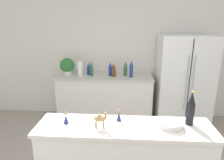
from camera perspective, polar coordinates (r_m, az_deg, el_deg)
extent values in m
cube|color=silver|center=(4.02, 2.73, 7.33)|extent=(8.00, 0.06, 2.55)
cube|color=silver|center=(3.93, -1.98, -5.44)|extent=(1.76, 0.60, 0.89)
cube|color=beige|center=(3.79, -2.04, 1.06)|extent=(1.79, 0.63, 0.03)
cube|color=white|center=(3.88, 19.65, -0.50)|extent=(0.93, 0.68, 1.68)
cube|color=black|center=(3.57, 21.08, -2.08)|extent=(0.01, 0.01, 1.62)
cylinder|color=#B2B5BA|center=(3.52, 20.52, -0.86)|extent=(0.02, 0.02, 0.93)
cylinder|color=#B2B5BA|center=(3.55, 22.06, -0.88)|extent=(0.02, 0.02, 0.93)
cube|color=silver|center=(2.00, 3.59, -13.35)|extent=(1.72, 0.45, 0.03)
cylinder|color=silver|center=(3.91, -12.55, 2.06)|extent=(0.16, 0.16, 0.09)
sphere|color=#2D7033|center=(3.87, -12.68, 4.14)|extent=(0.27, 0.27, 0.27)
cylinder|color=white|center=(3.82, -9.10, 3.29)|extent=(0.11, 0.11, 0.26)
cylinder|color=#2D6033|center=(3.74, -5.86, 2.48)|extent=(0.06, 0.06, 0.18)
cone|color=#2D6033|center=(3.71, -5.92, 4.59)|extent=(0.06, 0.06, 0.10)
cylinder|color=gold|center=(3.70, -5.95, 5.42)|extent=(0.02, 0.02, 0.01)
cylinder|color=#2D6033|center=(3.76, 3.85, 2.57)|extent=(0.07, 0.07, 0.17)
cone|color=#2D6033|center=(3.73, 3.89, 4.60)|extent=(0.07, 0.07, 0.10)
cylinder|color=gold|center=(3.72, 3.90, 5.41)|extent=(0.02, 0.02, 0.01)
cylinder|color=navy|center=(3.84, -6.69, 2.60)|extent=(0.07, 0.07, 0.15)
cone|color=navy|center=(3.81, -6.75, 4.31)|extent=(0.06, 0.06, 0.08)
cylinder|color=gold|center=(3.81, -6.77, 5.00)|extent=(0.02, 0.02, 0.01)
cylinder|color=navy|center=(3.74, -0.50, 2.51)|extent=(0.07, 0.07, 0.17)
cone|color=navy|center=(3.71, -0.51, 4.51)|extent=(0.06, 0.06, 0.10)
cylinder|color=gold|center=(3.70, -0.51, 5.30)|extent=(0.02, 0.02, 0.01)
cylinder|color=brown|center=(3.68, 0.46, 2.23)|extent=(0.08, 0.08, 0.16)
cone|color=brown|center=(3.66, 0.46, 4.19)|extent=(0.07, 0.07, 0.09)
cylinder|color=gold|center=(3.64, 0.46, 4.96)|extent=(0.03, 0.03, 0.01)
cylinder|color=navy|center=(3.67, 5.50, 2.41)|extent=(0.07, 0.07, 0.20)
cone|color=navy|center=(3.64, 5.57, 4.84)|extent=(0.06, 0.06, 0.11)
cylinder|color=gold|center=(3.62, 5.59, 5.79)|extent=(0.02, 0.02, 0.01)
cylinder|color=black|center=(2.11, 21.43, -9.05)|extent=(0.08, 0.08, 0.21)
cone|color=black|center=(2.04, 21.92, -4.79)|extent=(0.07, 0.07, 0.12)
cylinder|color=gold|center=(2.02, 22.11, -3.08)|extent=(0.03, 0.03, 0.01)
cylinder|color=white|center=(2.04, 16.37, -12.04)|extent=(0.22, 0.22, 0.05)
torus|color=white|center=(2.02, 16.42, -11.42)|extent=(0.23, 0.23, 0.02)
ellipsoid|color=tan|center=(1.92, -3.57, -10.97)|extent=(0.12, 0.06, 0.06)
sphere|color=tan|center=(1.91, -3.58, -10.27)|extent=(0.04, 0.04, 0.04)
cylinder|color=tan|center=(1.90, -1.86, -10.31)|extent=(0.02, 0.02, 0.06)
sphere|color=tan|center=(1.89, -1.87, -9.53)|extent=(0.03, 0.03, 0.03)
cylinder|color=tan|center=(1.96, -2.38, -12.36)|extent=(0.01, 0.01, 0.06)
cylinder|color=tan|center=(1.93, -2.53, -12.86)|extent=(0.01, 0.01, 0.06)
cylinder|color=tan|center=(1.97, -4.52, -12.23)|extent=(0.01, 0.01, 0.06)
cylinder|color=tan|center=(1.94, -4.71, -12.72)|extent=(0.01, 0.01, 0.06)
cone|color=navy|center=(2.06, 1.99, -10.40)|extent=(0.05, 0.05, 0.09)
sphere|color=#A37A5B|center=(2.03, 2.00, -8.90)|extent=(0.03, 0.03, 0.03)
cone|color=navy|center=(2.06, -13.04, -10.81)|extent=(0.05, 0.05, 0.09)
sphere|color=#A37A5B|center=(2.03, -13.15, -9.26)|extent=(0.03, 0.03, 0.03)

